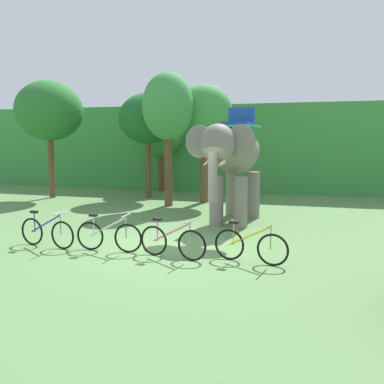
{
  "coord_description": "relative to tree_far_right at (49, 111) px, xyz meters",
  "views": [
    {
      "loc": [
        3.4,
        -9.61,
        2.69
      ],
      "look_at": [
        0.43,
        1.0,
        1.3
      ],
      "focal_mm": 38.55,
      "sensor_mm": 36.0,
      "label": 1
    }
  ],
  "objects": [
    {
      "name": "ground_plane",
      "position": [
        8.12,
        -7.16,
        -4.01
      ],
      "size": [
        80.0,
        80.0,
        0.0
      ],
      "primitive_type": "plane",
      "color": "#567F47"
    },
    {
      "name": "foliage_hedge",
      "position": [
        8.12,
        7.26,
        -1.76
      ],
      "size": [
        36.0,
        6.0,
        4.51
      ],
      "primitive_type": "cube",
      "color": "#3D8E42",
      "rests_on": "ground"
    },
    {
      "name": "tree_far_right",
      "position": [
        0.0,
        0.0,
        0.0
      ],
      "size": [
        3.06,
        3.06,
        5.4
      ],
      "color": "brown",
      "rests_on": "ground"
    },
    {
      "name": "tree_far_left",
      "position": [
        4.09,
        3.73,
        -0.82
      ],
      "size": [
        2.39,
        2.39,
        4.65
      ],
      "color": "brown",
      "rests_on": "ground"
    },
    {
      "name": "tree_center_right",
      "position": [
        4.37,
        1.19,
        -0.36
      ],
      "size": [
        2.65,
        2.65,
        4.83
      ],
      "color": "brown",
      "rests_on": "ground"
    },
    {
      "name": "tree_right",
      "position": [
        6.06,
        -0.85,
        -0.05
      ],
      "size": [
        2.06,
        2.06,
        5.38
      ],
      "color": "brown",
      "rests_on": "ground"
    },
    {
      "name": "tree_center",
      "position": [
        7.24,
        0.49,
        -0.17
      ],
      "size": [
        2.36,
        2.36,
        5.04
      ],
      "color": "brown",
      "rests_on": "ground"
    },
    {
      "name": "elephant",
      "position": [
        9.25,
        -3.71,
        -1.81
      ],
      "size": [
        2.09,
        4.21,
        3.78
      ],
      "color": "slate",
      "rests_on": "ground"
    },
    {
      "name": "bike_blue",
      "position": [
        5.25,
        -7.95,
        -3.63
      ],
      "size": [
        1.7,
        0.52,
        0.92
      ],
      "color": "black",
      "rests_on": "ground"
    },
    {
      "name": "bike_white",
      "position": [
        6.94,
        -7.9,
        -3.63
      ],
      "size": [
        1.71,
        0.52,
        0.92
      ],
      "color": "black",
      "rests_on": "ground"
    },
    {
      "name": "bike_pink",
      "position": [
        8.61,
        -8.03,
        -3.63
      ],
      "size": [
        1.69,
        0.53,
        0.92
      ],
      "color": "black",
      "rests_on": "ground"
    },
    {
      "name": "bike_yellow",
      "position": [
        10.37,
        -7.92,
        -3.63
      ],
      "size": [
        1.69,
        0.54,
        0.92
      ],
      "color": "black",
      "rests_on": "ground"
    }
  ]
}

